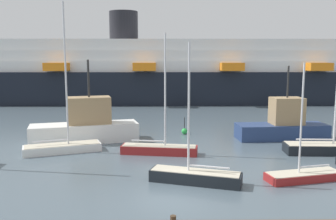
{
  "coord_description": "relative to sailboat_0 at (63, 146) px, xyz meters",
  "views": [
    {
      "loc": [
        -0.35,
        -17.41,
        7.02
      ],
      "look_at": [
        0.0,
        15.43,
        2.35
      ],
      "focal_mm": 38.66,
      "sensor_mm": 36.0,
      "label": 1
    }
  ],
  "objects": [
    {
      "name": "ground_plane",
      "position": [
        8.04,
        -9.31,
        -0.5
      ],
      "size": [
        600.0,
        600.0,
        0.0
      ],
      "primitive_type": "plane",
      "color": "#4C5B66"
    },
    {
      "name": "sailboat_5",
      "position": [
        19.81,
        -0.58,
        -0.02
      ],
      "size": [
        6.18,
        2.05,
        9.54
      ],
      "rotation": [
        0.0,
        0.0,
        -0.05
      ],
      "color": "black",
      "rests_on": "ground_plane"
    },
    {
      "name": "cruise_ship",
      "position": [
        17.46,
        33.13,
        4.1
      ],
      "size": [
        91.51,
        14.48,
        14.55
      ],
      "rotation": [
        0.0,
        0.0,
        0.0
      ],
      "color": "black",
      "rests_on": "ground_plane"
    },
    {
      "name": "sailboat_6",
      "position": [
        9.45,
        -6.92,
        -0.05
      ],
      "size": [
        5.34,
        2.77,
        7.91
      ],
      "rotation": [
        0.0,
        0.0,
        2.84
      ],
      "color": "black",
      "rests_on": "ground_plane"
    },
    {
      "name": "sailboat_2",
      "position": [
        15.82,
        -6.54,
        -0.17
      ],
      "size": [
        4.7,
        2.38,
        6.81
      ],
      "rotation": [
        0.0,
        0.0,
        3.38
      ],
      "color": "maroon",
      "rests_on": "ground_plane"
    },
    {
      "name": "sailboat_0",
      "position": [
        0.0,
        0.0,
        0.0
      ],
      "size": [
        5.84,
        3.42,
        11.12
      ],
      "rotation": [
        0.0,
        0.0,
        0.35
      ],
      "color": "white",
      "rests_on": "ground_plane"
    },
    {
      "name": "fishing_boat_1",
      "position": [
        1.05,
        3.54,
        0.87
      ],
      "size": [
        9.27,
        4.75,
        6.95
      ],
      "rotation": [
        0.0,
        0.0,
        0.26
      ],
      "color": "white",
      "rests_on": "ground_plane"
    },
    {
      "name": "sailboat_1",
      "position": [
        7.32,
        -0.6,
        -0.03
      ],
      "size": [
        5.75,
        2.09,
        8.85
      ],
      "rotation": [
        0.0,
        0.0,
        -0.15
      ],
      "color": "maroon",
      "rests_on": "ground_plane"
    },
    {
      "name": "channel_buoy_0",
      "position": [
        9.59,
        6.54,
        -0.21
      ],
      "size": [
        0.55,
        0.55,
        1.59
      ],
      "color": "green",
      "rests_on": "ground_plane"
    },
    {
      "name": "fishing_boat_0",
      "position": [
        18.15,
        4.44,
        0.74
      ],
      "size": [
        8.01,
        3.08,
        6.41
      ],
      "rotation": [
        0.0,
        0.0,
        0.07
      ],
      "color": "navy",
      "rests_on": "ground_plane"
    }
  ]
}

